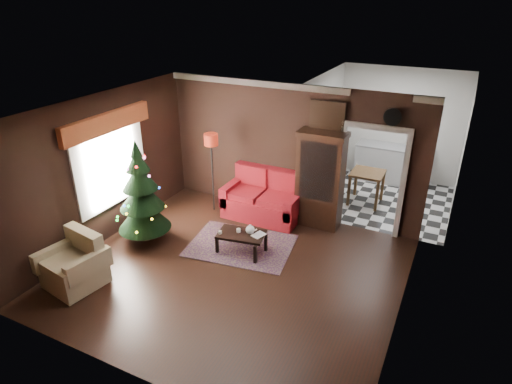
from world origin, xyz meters
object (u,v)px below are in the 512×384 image
at_px(loveseat, 263,196).
at_px(coffee_table, 242,242).
at_px(floor_lamp, 213,175).
at_px(armchair, 73,262).
at_px(curio_cabinet, 320,182).
at_px(wall_clock, 393,117).
at_px(teapot, 250,229).
at_px(kitchen_table, 366,187).
at_px(christmas_tree, 141,192).

height_order(loveseat, coffee_table, loveseat).
xyz_separation_m(floor_lamp, armchair, (-0.62, -3.33, -0.37)).
xyz_separation_m(loveseat, coffee_table, (0.24, -1.43, -0.30)).
height_order(curio_cabinet, floor_lamp, curio_cabinet).
xyz_separation_m(armchair, coffee_table, (1.97, 2.09, -0.26)).
bearing_deg(curio_cabinet, wall_clock, 8.53).
height_order(teapot, kitchen_table, kitchen_table).
bearing_deg(teapot, floor_lamp, 141.87).
bearing_deg(wall_clock, floor_lamp, -170.39).
bearing_deg(armchair, loveseat, 73.19).
height_order(floor_lamp, wall_clock, wall_clock).
distance_m(christmas_tree, kitchen_table, 4.96).
height_order(christmas_tree, coffee_table, christmas_tree).
relative_size(loveseat, wall_clock, 5.31).
xyz_separation_m(christmas_tree, armchair, (-0.14, -1.61, -0.59)).
xyz_separation_m(christmas_tree, kitchen_table, (3.39, 3.55, -0.68)).
distance_m(armchair, wall_clock, 5.97).
distance_m(loveseat, wall_clock, 3.04).
bearing_deg(christmas_tree, coffee_table, 14.69).
relative_size(coffee_table, wall_clock, 2.67).
relative_size(curio_cabinet, kitchen_table, 2.53).
relative_size(curio_cabinet, armchair, 2.19).
bearing_deg(wall_clock, coffee_table, -139.18).
distance_m(curio_cabinet, floor_lamp, 2.30).
bearing_deg(curio_cabinet, kitchen_table, 65.56).
relative_size(curio_cabinet, christmas_tree, 1.01).
bearing_deg(curio_cabinet, teapot, -115.83).
bearing_deg(teapot, armchair, -134.46).
bearing_deg(teapot, loveseat, 105.79).
bearing_deg(christmas_tree, loveseat, 50.12).
bearing_deg(loveseat, wall_clock, 9.66).
height_order(loveseat, teapot, loveseat).
relative_size(armchair, teapot, 4.67).
bearing_deg(teapot, coffee_table, -156.53).
relative_size(loveseat, curio_cabinet, 0.89).
bearing_deg(wall_clock, christmas_tree, -149.69).
relative_size(floor_lamp, wall_clock, 5.75).
distance_m(armchair, kitchen_table, 6.26).
relative_size(christmas_tree, coffee_table, 2.21).
bearing_deg(kitchen_table, coffee_table, -116.94).
distance_m(christmas_tree, armchair, 1.72).
bearing_deg(coffee_table, wall_clock, 40.82).
xyz_separation_m(coffee_table, kitchen_table, (1.56, 3.08, 0.17)).
distance_m(floor_lamp, teapot, 1.93).
relative_size(floor_lamp, kitchen_table, 2.45).
relative_size(loveseat, christmas_tree, 0.90).
relative_size(coffee_table, teapot, 4.60).
bearing_deg(armchair, wall_clock, 53.21).
bearing_deg(loveseat, teapot, -74.21).
relative_size(curio_cabinet, teapot, 10.23).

